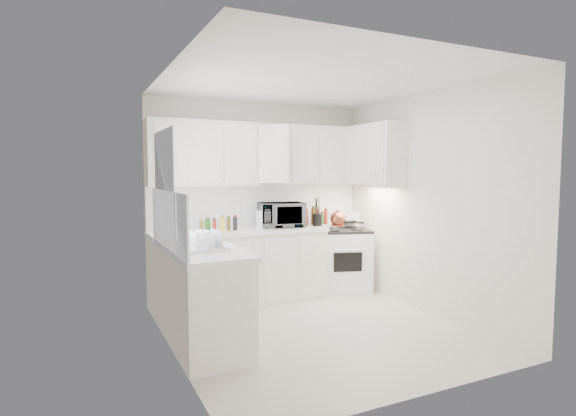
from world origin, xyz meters
TOP-DOWN VIEW (x-y plane):
  - floor at (0.00, 0.00)m, footprint 3.20×3.20m
  - ceiling at (0.00, 0.00)m, footprint 3.20×3.20m
  - wall_back at (0.00, 1.60)m, footprint 3.00×0.00m
  - wall_front at (0.00, -1.60)m, footprint 3.00×0.00m
  - wall_left at (-1.50, 0.00)m, footprint 0.00×3.20m
  - wall_right at (1.50, 0.00)m, footprint 0.00×3.20m
  - window_blinds at (-1.48, 0.35)m, footprint 0.06×0.96m
  - lower_cabinets_back at (-0.39, 1.30)m, footprint 2.22×0.60m
  - lower_cabinets_left at (-1.20, 0.20)m, footprint 0.60×1.60m
  - countertop_back at (-0.39, 1.29)m, footprint 2.24×0.64m
  - countertop_left at (-1.19, 0.20)m, footprint 0.64×1.62m
  - backsplash_back at (0.00, 1.59)m, footprint 2.98×0.02m
  - backsplash_left at (-1.49, 0.20)m, footprint 0.02×1.60m
  - upper_cabinets_back at (0.00, 1.44)m, footprint 3.00×0.33m
  - upper_cabinets_right at (1.33, 0.82)m, footprint 0.33×0.90m
  - sink at (-1.19, 0.55)m, footprint 0.42×0.38m
  - stove at (1.12, 1.27)m, footprint 0.87×0.79m
  - tea_kettle at (0.94, 1.11)m, footprint 0.29×0.26m
  - frying_pan at (1.30, 1.43)m, footprint 0.39×0.51m
  - microwave at (0.19, 1.31)m, footprint 0.63×0.41m
  - rice_cooker at (-0.01, 1.32)m, footprint 0.29×0.29m
  - paper_towel at (-0.00, 1.45)m, footprint 0.12×0.12m
  - utensil_crock at (0.68, 1.21)m, footprint 0.14×0.14m
  - dish_rack at (-1.21, -0.05)m, footprint 0.41×0.32m
  - spice_left_0 at (-0.85, 1.42)m, footprint 0.06×0.06m
  - spice_left_1 at (-0.78, 1.33)m, footprint 0.06×0.06m
  - spice_left_2 at (-0.70, 1.42)m, footprint 0.06×0.06m
  - spice_left_3 at (-0.62, 1.33)m, footprint 0.06×0.06m
  - spice_left_4 at (-0.55, 1.42)m, footprint 0.06×0.06m
  - spice_left_5 at (-0.47, 1.33)m, footprint 0.06×0.06m
  - sauce_right_0 at (0.58, 1.46)m, footprint 0.06×0.06m
  - sauce_right_1 at (0.64, 1.40)m, footprint 0.06×0.06m
  - sauce_right_2 at (0.69, 1.46)m, footprint 0.06×0.06m
  - sauce_right_3 at (0.74, 1.40)m, footprint 0.06×0.06m
  - sauce_right_4 at (0.80, 1.46)m, footprint 0.06×0.06m
  - sauce_right_5 at (0.85, 1.40)m, footprint 0.06×0.06m
  - sauce_right_6 at (0.91, 1.46)m, footprint 0.06×0.06m

SIDE VIEW (x-z plane):
  - floor at x=0.00m, z-range 0.00..0.00m
  - lower_cabinets_back at x=-0.39m, z-range 0.00..0.90m
  - lower_cabinets_left at x=-1.20m, z-range 0.00..0.90m
  - stove at x=1.12m, z-range 0.00..1.12m
  - countertop_back at x=-0.39m, z-range 0.90..0.95m
  - countertop_left at x=-1.19m, z-range 0.90..0.95m
  - frying_pan at x=1.30m, z-range 0.95..0.99m
  - spice_left_0 at x=-0.85m, z-range 0.95..1.08m
  - spice_left_1 at x=-0.78m, z-range 0.95..1.08m
  - spice_left_2 at x=-0.70m, z-range 0.95..1.08m
  - spice_left_3 at x=-0.62m, z-range 0.95..1.08m
  - spice_left_4 at x=-0.55m, z-range 0.95..1.08m
  - spice_left_5 at x=-0.47m, z-range 0.95..1.08m
  - sauce_right_0 at x=0.58m, z-range 0.95..1.14m
  - sauce_right_1 at x=0.64m, z-range 0.95..1.14m
  - sauce_right_2 at x=0.69m, z-range 0.95..1.14m
  - sauce_right_3 at x=0.74m, z-range 0.95..1.14m
  - sauce_right_4 at x=0.80m, z-range 0.95..1.14m
  - sauce_right_5 at x=0.85m, z-range 0.95..1.14m
  - sauce_right_6 at x=0.91m, z-range 0.95..1.14m
  - dish_rack at x=-1.21m, z-range 0.95..1.16m
  - tea_kettle at x=0.94m, z-range 0.94..1.17m
  - sink at x=-1.19m, z-range 0.92..1.22m
  - rice_cooker at x=-0.01m, z-range 0.95..1.21m
  - paper_towel at x=0.00m, z-range 0.95..1.22m
  - utensil_crock at x=0.68m, z-range 0.95..1.34m
  - microwave at x=0.19m, z-range 0.95..1.34m
  - backsplash_back at x=0.00m, z-range 0.95..1.50m
  - backsplash_left at x=-1.49m, z-range 0.95..1.50m
  - wall_back at x=0.00m, z-range -0.20..2.80m
  - wall_front at x=0.00m, z-range -0.20..2.80m
  - wall_left at x=-1.50m, z-range -0.30..2.90m
  - wall_right at x=1.50m, z-range -0.30..2.90m
  - upper_cabinets_back at x=0.00m, z-range 1.10..1.90m
  - upper_cabinets_right at x=1.33m, z-range 1.10..1.90m
  - window_blinds at x=-1.48m, z-range 1.02..2.08m
  - ceiling at x=0.00m, z-range 2.60..2.60m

